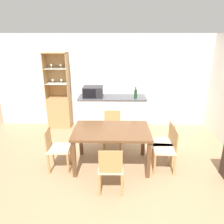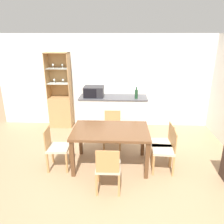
% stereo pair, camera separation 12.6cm
% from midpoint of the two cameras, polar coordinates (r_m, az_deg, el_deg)
% --- Properties ---
extents(ground_plane, '(18.00, 18.00, 0.00)m').
position_cam_midpoint_polar(ground_plane, '(4.23, 1.86, -16.77)').
color(ground_plane, '#A37F5B').
extents(wall_back, '(6.80, 0.06, 2.55)m').
position_cam_midpoint_polar(wall_back, '(6.17, 2.34, 7.96)').
color(wall_back, white).
rests_on(wall_back, ground_plane).
extents(kitchen_counter, '(1.71, 0.57, 1.03)m').
position_cam_midpoint_polar(kitchen_counter, '(5.71, 0.92, -0.95)').
color(kitchen_counter, silver).
rests_on(kitchen_counter, ground_plane).
extents(display_cabinet, '(0.63, 0.38, 2.08)m').
position_cam_midpoint_polar(display_cabinet, '(6.36, -12.65, 1.62)').
color(display_cabinet, tan).
rests_on(display_cabinet, ground_plane).
extents(dining_table, '(1.47, 0.94, 0.78)m').
position_cam_midpoint_polar(dining_table, '(4.26, 0.47, -5.77)').
color(dining_table, brown).
rests_on(dining_table, ground_plane).
extents(dining_chair_side_left_near, '(0.42, 0.42, 0.84)m').
position_cam_midpoint_polar(dining_chair_side_left_near, '(4.41, -13.57, -9.01)').
color(dining_chair_side_left_near, '#C1B299').
rests_on(dining_chair_side_left_near, ground_plane).
extents(dining_chair_head_near, '(0.41, 0.41, 0.84)m').
position_cam_midpoint_polar(dining_chair_head_near, '(3.70, -0.01, -14.39)').
color(dining_chair_head_near, '#C1B299').
rests_on(dining_chair_head_near, ground_plane).
extents(dining_chair_side_right_near, '(0.43, 0.43, 0.84)m').
position_cam_midpoint_polar(dining_chair_side_right_near, '(4.34, 14.58, -9.58)').
color(dining_chair_side_right_near, '#C1B299').
rests_on(dining_chair_side_right_near, ground_plane).
extents(dining_chair_head_far, '(0.41, 0.41, 0.84)m').
position_cam_midpoint_polar(dining_chair_head_far, '(5.08, 0.79, -4.50)').
color(dining_chair_head_far, '#C1B299').
rests_on(dining_chair_head_far, ground_plane).
extents(dining_chair_side_right_far, '(0.42, 0.42, 0.84)m').
position_cam_midpoint_polar(dining_chair_side_right_far, '(4.59, 13.88, -7.86)').
color(dining_chair_side_right_far, '#C1B299').
rests_on(dining_chair_side_right_far, ground_plane).
extents(microwave, '(0.49, 0.40, 0.26)m').
position_cam_midpoint_polar(microwave, '(5.54, -4.13, 5.33)').
color(microwave, '#232328').
rests_on(microwave, kitchen_counter).
extents(wine_bottle, '(0.08, 0.08, 0.29)m').
position_cam_midpoint_polar(wine_bottle, '(5.40, 7.04, 4.69)').
color(wine_bottle, '#193D23').
rests_on(wine_bottle, kitchen_counter).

